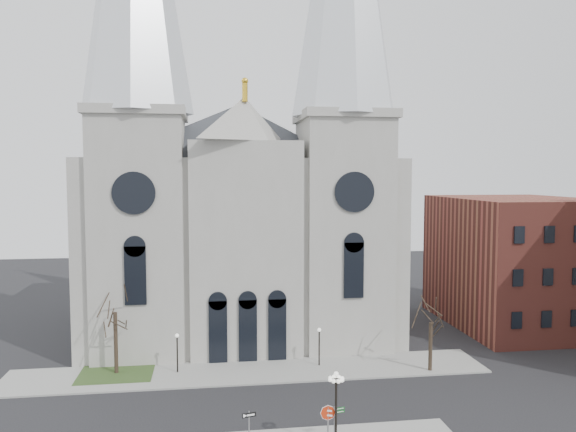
{
  "coord_description": "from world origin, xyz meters",
  "views": [
    {
      "loc": [
        -3.29,
        -34.88,
        16.6
      ],
      "look_at": [
        2.79,
        8.0,
        13.34
      ],
      "focal_mm": 35.0,
      "sensor_mm": 36.0,
      "label": 1
    }
  ],
  "objects": [
    {
      "name": "ground",
      "position": [
        0.0,
        0.0,
        0.0
      ],
      "size": [
        160.0,
        160.0,
        0.0
      ],
      "primitive_type": "plane",
      "color": "black",
      "rests_on": "ground"
    },
    {
      "name": "sidewalk_far",
      "position": [
        0.0,
        11.0,
        0.07
      ],
      "size": [
        40.0,
        6.0,
        0.14
      ],
      "primitive_type": "cube",
      "color": "gray",
      "rests_on": "ground"
    },
    {
      "name": "grass_patch",
      "position": [
        -11.0,
        12.0,
        0.09
      ],
      "size": [
        6.0,
        5.0,
        0.18
      ],
      "primitive_type": "cube",
      "color": "#32471E",
      "rests_on": "ground"
    },
    {
      "name": "cathedral",
      "position": [
        0.0,
        22.86,
        18.48
      ],
      "size": [
        33.0,
        26.66,
        54.0
      ],
      "color": "#9A988F",
      "rests_on": "ground"
    },
    {
      "name": "bg_building_brick",
      "position": [
        30.0,
        22.0,
        7.0
      ],
      "size": [
        14.0,
        18.0,
        14.0
      ],
      "primitive_type": "cube",
      "color": "brown",
      "rests_on": "ground"
    },
    {
      "name": "tree_left",
      "position": [
        -11.0,
        12.0,
        5.58
      ],
      "size": [
        3.2,
        3.2,
        7.5
      ],
      "color": "black",
      "rests_on": "ground"
    },
    {
      "name": "tree_right",
      "position": [
        15.0,
        9.0,
        4.47
      ],
      "size": [
        3.2,
        3.2,
        6.0
      ],
      "color": "black",
      "rests_on": "ground"
    },
    {
      "name": "ped_lamp_left",
      "position": [
        -6.0,
        11.5,
        2.33
      ],
      "size": [
        0.32,
        0.32,
        3.26
      ],
      "color": "black",
      "rests_on": "sidewalk_far"
    },
    {
      "name": "ped_lamp_right",
      "position": [
        6.0,
        11.5,
        2.33
      ],
      "size": [
        0.32,
        0.32,
        3.26
      ],
      "color": "black",
      "rests_on": "sidewalk_far"
    },
    {
      "name": "stop_sign",
      "position": [
        3.68,
        -2.88,
        2.01
      ],
      "size": [
        0.88,
        0.39,
        2.64
      ],
      "rotation": [
        0.0,
        0.0,
        -0.4
      ],
      "color": "slate",
      "rests_on": "sidewalk_near"
    },
    {
      "name": "globe_lamp",
      "position": [
        4.13,
        -3.03,
        3.1
      ],
      "size": [
        1.14,
        1.14,
        4.72
      ],
      "rotation": [
        0.0,
        0.0,
        0.13
      ],
      "color": "black",
      "rests_on": "sidewalk_near"
    },
    {
      "name": "one_way_sign",
      "position": [
        -0.98,
        -1.61,
        1.51
      ],
      "size": [
        0.86,
        0.23,
        2.0
      ],
      "rotation": [
        0.0,
        0.0,
        0.21
      ],
      "color": "slate",
      "rests_on": "sidewalk_near"
    },
    {
      "name": "street_name_sign",
      "position": [
        4.33,
        -2.16,
        1.44
      ],
      "size": [
        0.69,
        0.2,
        2.19
      ],
      "rotation": [
        0.0,
        0.0,
        0.21
      ],
      "color": "slate",
      "rests_on": "sidewalk_near"
    }
  ]
}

